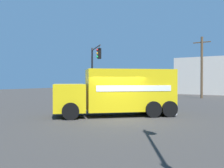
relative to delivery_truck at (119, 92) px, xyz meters
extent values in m
plane|color=#33302D|center=(0.72, -1.23, -1.54)|extent=(100.00, 100.00, 0.00)
cube|color=yellow|center=(0.49, 0.47, 0.13)|extent=(5.69, 5.60, 2.64)
cube|color=yellow|center=(-2.31, -2.23, -0.34)|extent=(3.03, 3.05, 1.70)
cube|color=black|center=(-2.93, -2.82, 0.00)|extent=(1.46, 1.51, 0.88)
cube|color=#B2B2B7|center=(2.43, 2.34, -1.35)|extent=(1.74, 1.80, 0.21)
cube|color=white|center=(1.33, -0.40, 0.26)|extent=(3.39, 3.27, 0.36)
cube|color=white|center=(-0.35, 1.35, 0.26)|extent=(3.39, 3.27, 0.36)
cylinder|color=black|center=(-1.42, -3.08, -1.04)|extent=(0.91, 0.90, 1.00)
cylinder|color=black|center=(-3.14, -1.30, -1.04)|extent=(0.91, 0.90, 1.00)
cylinder|color=black|center=(2.21, 0.41, -1.04)|extent=(0.91, 0.90, 1.00)
cylinder|color=black|center=(0.49, 2.19, -1.04)|extent=(0.91, 0.90, 1.00)
cylinder|color=black|center=(2.97, 1.14, -1.04)|extent=(0.91, 0.90, 1.00)
cylinder|color=black|center=(1.25, 2.92, -1.04)|extent=(0.91, 0.90, 1.00)
cylinder|color=#38383D|center=(-7.58, 6.88, 1.30)|extent=(0.20, 0.20, 5.68)
cylinder|color=#38383D|center=(-6.08, 5.53, 3.89)|extent=(3.08, 2.78, 0.12)
cylinder|color=#38383D|center=(-4.84, 4.42, 3.77)|extent=(0.03, 0.03, 0.25)
cube|color=black|center=(-4.84, 4.42, 3.17)|extent=(0.42, 0.42, 0.95)
sphere|color=red|center=(-4.96, 4.29, 3.48)|extent=(0.20, 0.20, 0.20)
sphere|color=#EFA314|center=(-4.96, 4.29, 3.17)|extent=(0.20, 0.20, 0.20)
sphere|color=#19CC4C|center=(-4.96, 4.29, 2.86)|extent=(0.20, 0.20, 0.20)
cylinder|color=brown|center=(0.62, 19.01, 2.37)|extent=(0.30, 0.30, 7.82)
cube|color=brown|center=(0.62, 19.01, 5.58)|extent=(2.20, 0.24, 0.12)
camera|label=1|loc=(8.46, -13.76, 0.74)|focal=39.96mm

